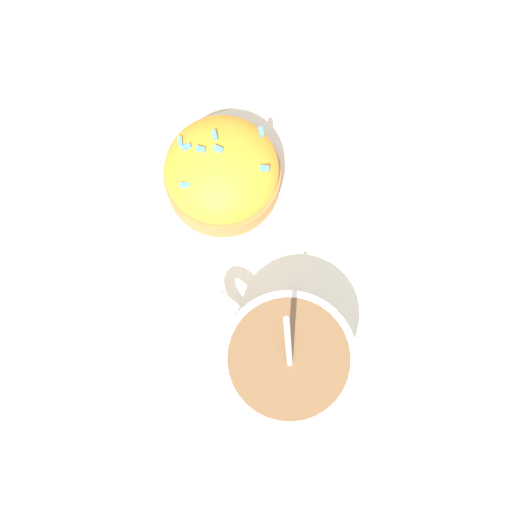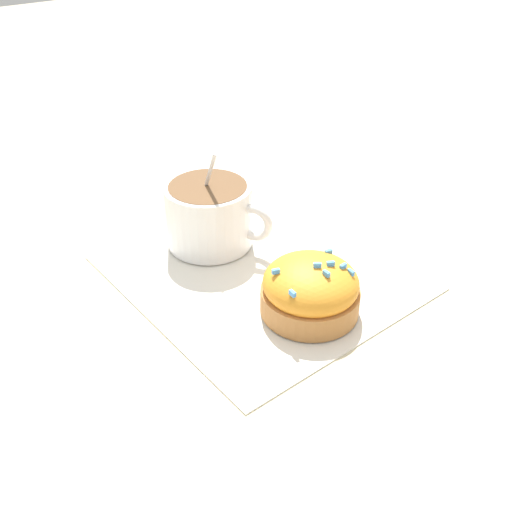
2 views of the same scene
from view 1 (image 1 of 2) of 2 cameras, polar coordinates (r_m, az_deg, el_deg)
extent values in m
plane|color=#C6B793|center=(0.56, -0.83, -1.51)|extent=(3.00, 3.00, 0.00)
cube|color=white|center=(0.56, -0.83, -1.48)|extent=(0.29, 0.27, 0.00)
cylinder|color=white|center=(0.52, 2.47, -8.55)|extent=(0.09, 0.09, 0.07)
cylinder|color=brown|center=(0.49, 2.62, -8.24)|extent=(0.08, 0.08, 0.01)
torus|color=white|center=(0.52, -1.71, -4.53)|extent=(0.04, 0.03, 0.04)
ellipsoid|color=silver|center=(0.54, 1.84, -5.95)|extent=(0.03, 0.02, 0.01)
cylinder|color=silver|center=(0.49, 2.76, -9.03)|extent=(0.06, 0.01, 0.10)
cylinder|color=#B2753D|center=(0.57, -2.47, 6.30)|extent=(0.09, 0.09, 0.02)
ellipsoid|color=orange|center=(0.55, -2.56, 7.00)|extent=(0.09, 0.09, 0.04)
cube|color=#4C99EA|center=(0.55, 0.41, 9.89)|extent=(0.01, 0.00, 0.00)
cube|color=#4C99EA|center=(0.53, 0.66, 7.03)|extent=(0.01, 0.01, 0.00)
cube|color=#4C99EA|center=(0.53, -5.75, 5.66)|extent=(0.00, 0.01, 0.00)
cube|color=#4C99EA|center=(0.54, -3.76, 9.53)|extent=(0.01, 0.00, 0.00)
cube|color=#4C99EA|center=(0.54, -4.47, 8.51)|extent=(0.01, 0.01, 0.00)
cube|color=#4C99EA|center=(0.53, -3.30, 8.49)|extent=(0.01, 0.01, 0.00)
cube|color=#4C99EA|center=(0.55, -6.09, 9.07)|extent=(0.01, 0.00, 0.00)
cube|color=#4C99EA|center=(0.54, -5.62, 8.66)|extent=(0.00, 0.01, 0.00)
camera|label=2|loc=(0.64, 29.39, 54.27)|focal=42.00mm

